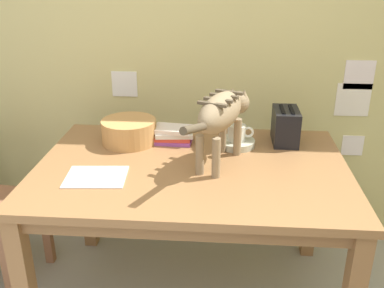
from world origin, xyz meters
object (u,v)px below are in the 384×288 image
Objects in this scene: wicker_basket at (129,131)px; cat at (222,114)px; dining_table at (192,182)px; coffee_mug at (237,133)px; toaster at (285,126)px; book_stack at (173,134)px; magazine at (96,177)px; saucer_bowl at (236,143)px.

cat is at bearing -22.42° from wicker_basket.
dining_table is 2.29× the size of cat.
cat reaches higher than coffee_mug.
cat reaches higher than toaster.
cat reaches higher than wicker_basket.
coffee_mug is 0.63× the size of book_stack.
magazine is 0.40m from wicker_basket.
book_stack is at bearing 174.95° from coffee_mug.
coffee_mug is at bearing -0.00° from saucer_bowl.
book_stack reaches higher than saucer_bowl.
magazine is (-0.52, -0.20, -0.22)m from cat.
book_stack is at bearing 160.02° from cat.
coffee_mug reaches higher than saucer_bowl.
toaster reaches higher than magazine.
dining_table is 10.86× the size of coffee_mug.
toaster reaches higher than saucer_bowl.
coffee_mug reaches higher than magazine.
saucer_bowl is at bearing 49.06° from dining_table.
magazine is (-0.59, -0.38, -0.07)m from coffee_mug.
saucer_bowl is 0.53m from wicker_basket.
saucer_bowl is 0.70m from magazine.
coffee_mug is at bearing -5.05° from book_stack.
toaster is at bearing 24.16° from magazine.
toaster reaches higher than coffee_mug.
cat is 3.01× the size of toaster.
saucer_bowl is 0.05m from coffee_mug.
magazine is at bearing -137.77° from cat.
toaster is (0.77, 0.06, 0.03)m from wicker_basket.
saucer_bowl is at bearing -5.11° from book_stack.
magazine is at bearing -158.37° from dining_table.
magazine is at bearing -123.86° from book_stack.
coffee_mug is 0.47× the size of wicker_basket.
toaster is (0.83, 0.45, 0.08)m from magazine.
cat reaches higher than magazine.
book_stack is at bearing 174.89° from saucer_bowl.
toaster reaches higher than wicker_basket.
cat is 0.37m from book_stack.
dining_table is at bearing -145.93° from toaster.
cat is at bearing -41.02° from book_stack.
toaster reaches higher than dining_table.
wicker_basket is at bearing 178.62° from cat.
book_stack is at bearing 5.73° from wicker_basket.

